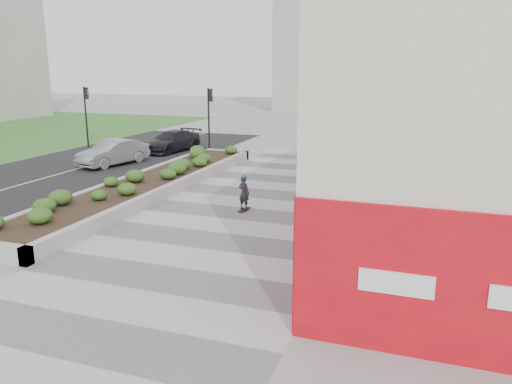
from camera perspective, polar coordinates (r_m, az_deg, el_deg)
ground at (r=14.80m, az=-7.80°, el=-7.74°), size 160.00×160.00×0.00m
walkway at (r=17.36m, az=-3.29°, el=-4.31°), size 8.00×36.00×0.01m
building at (r=21.23m, az=21.18°, el=9.09°), size 6.04×24.08×8.00m
planter at (r=23.13m, az=-12.12°, el=1.12°), size 3.00×18.00×0.90m
street at (r=27.13m, az=-23.89°, el=1.20°), size 10.00×40.00×0.00m
traffic_signal_near at (r=32.78m, az=-5.33°, el=9.23°), size 0.33×0.28×4.20m
traffic_signal_far at (r=37.15m, az=-18.84°, el=9.11°), size 0.33×0.28×4.20m
distant_bldg_north_l at (r=68.30m, az=10.21°, el=17.61°), size 16.00×12.00×20.00m
manhole_cover at (r=17.18m, az=-1.75°, el=-4.50°), size 0.44×0.44×0.01m
skateboarder at (r=19.39m, az=-1.38°, el=-0.07°), size 0.54×0.74×1.46m
car_silver at (r=29.89m, az=-16.02°, el=4.35°), size 2.55×4.61×1.44m
car_dark at (r=34.02m, az=-9.60°, el=5.75°), size 2.70×5.00×1.38m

